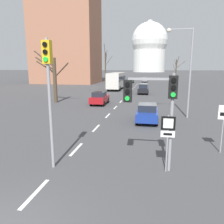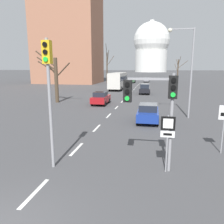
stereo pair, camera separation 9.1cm
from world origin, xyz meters
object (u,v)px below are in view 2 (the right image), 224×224
(sedan_near_left, at_px, (147,80))
(traffic_signal_centre_tall, at_px, (49,81))
(route_sign_post, at_px, (168,134))
(sedan_far_right, at_px, (145,89))
(sedan_mid_centre, at_px, (148,113))
(sedan_near_right, at_px, (132,80))
(traffic_signal_near_right, at_px, (156,98))
(speed_limit_sign, at_px, (224,121))
(city_bus, at_px, (118,80))
(street_lamp_right, at_px, (187,64))
(sedan_far_left, at_px, (101,98))

(sedan_near_left, bearing_deg, traffic_signal_centre_tall, -91.91)
(traffic_signal_centre_tall, distance_m, route_sign_post, 5.61)
(sedan_near_left, height_order, sedan_far_right, sedan_far_right)
(sedan_mid_centre, height_order, sedan_far_right, sedan_far_right)
(sedan_near_left, bearing_deg, sedan_near_right, -135.03)
(sedan_near_right, bearing_deg, sedan_far_right, -79.79)
(traffic_signal_near_right, relative_size, sedan_mid_centre, 1.07)
(route_sign_post, height_order, sedan_near_right, route_sign_post)
(speed_limit_sign, xyz_separation_m, sedan_far_right, (-5.27, 26.79, -0.94))
(sedan_near_right, bearing_deg, speed_limit_sign, -79.34)
(speed_limit_sign, distance_m, sedan_far_right, 27.32)
(sedan_near_right, distance_m, city_bus, 20.60)
(speed_limit_sign, bearing_deg, sedan_near_right, 100.66)
(sedan_near_left, relative_size, sedan_near_right, 1.01)
(sedan_near_right, bearing_deg, city_bus, -92.65)
(traffic_signal_centre_tall, distance_m, sedan_far_right, 30.35)
(street_lamp_right, bearing_deg, sedan_near_right, 101.49)
(route_sign_post, xyz_separation_m, speed_limit_sign, (3.05, 2.78, 0.06))
(traffic_signal_centre_tall, xyz_separation_m, sedan_far_right, (2.90, 30.05, -3.11))
(traffic_signal_near_right, xyz_separation_m, street_lamp_right, (2.70, 11.17, 1.63))
(traffic_signal_near_right, height_order, sedan_near_left, traffic_signal_near_right)
(traffic_signal_near_right, height_order, sedan_far_left, traffic_signal_near_right)
(sedan_mid_centre, distance_m, city_bus, 28.67)
(route_sign_post, distance_m, sedan_far_right, 29.67)
(speed_limit_sign, relative_size, street_lamp_right, 0.34)
(traffic_signal_near_right, bearing_deg, route_sign_post, -12.45)
(traffic_signal_centre_tall, bearing_deg, traffic_signal_near_right, 7.45)
(street_lamp_right, bearing_deg, sedan_near_left, 95.90)
(route_sign_post, bearing_deg, sedan_mid_centre, 96.64)
(traffic_signal_centre_tall, distance_m, city_bus, 37.51)
(route_sign_post, xyz_separation_m, sedan_near_right, (-7.24, 57.41, -0.89))
(traffic_signal_near_right, xyz_separation_m, sedan_near_right, (-6.68, 57.29, -2.40))
(sedan_near_right, bearing_deg, sedan_near_left, 44.97)
(sedan_far_left, bearing_deg, speed_limit_sign, -54.49)
(sedan_far_left, bearing_deg, sedan_near_right, 90.12)
(traffic_signal_near_right, distance_m, traffic_signal_centre_tall, 4.66)
(sedan_near_right, distance_m, sedan_far_left, 40.34)
(sedan_near_left, bearing_deg, sedan_far_right, -88.51)
(sedan_near_right, height_order, city_bus, city_bus)
(traffic_signal_centre_tall, bearing_deg, sedan_far_left, 96.56)
(speed_limit_sign, distance_m, sedan_far_left, 17.58)
(city_bus, bearing_deg, sedan_near_right, 87.35)
(traffic_signal_near_right, relative_size, route_sign_post, 1.68)
(traffic_signal_near_right, height_order, sedan_far_right, traffic_signal_near_right)
(sedan_near_right, relative_size, city_bus, 0.38)
(traffic_signal_centre_tall, bearing_deg, sedan_far_right, 84.48)
(traffic_signal_near_right, bearing_deg, city_bus, 101.73)
(route_sign_post, height_order, city_bus, city_bus)
(route_sign_post, bearing_deg, sedan_near_right, 97.18)
(route_sign_post, relative_size, speed_limit_sign, 0.96)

